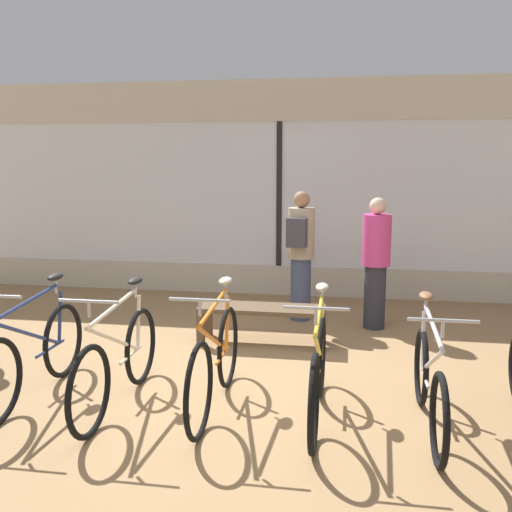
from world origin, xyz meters
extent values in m
plane|color=#99754C|center=(0.00, 0.00, 0.00)|extent=(24.00, 24.00, 0.00)
cube|color=beige|center=(0.00, 3.69, 0.23)|extent=(12.00, 0.08, 0.45)
cube|color=white|center=(0.00, 3.69, 1.52)|extent=(12.00, 0.04, 2.15)
cube|color=beige|center=(0.00, 3.69, 2.90)|extent=(12.00, 0.08, 0.60)
cube|color=black|center=(0.00, 3.66, 1.52)|extent=(0.08, 0.02, 2.15)
torus|color=black|center=(-1.60, 0.01, 0.35)|extent=(0.05, 0.70, 0.70)
cylinder|color=navy|center=(-1.60, -0.56, 0.59)|extent=(0.03, 0.99, 0.51)
cylinder|color=navy|center=(-1.60, -0.03, 0.59)|extent=(0.03, 0.11, 0.49)
cylinder|color=navy|center=(-1.60, -0.53, 0.87)|extent=(0.03, 0.92, 0.10)
cylinder|color=navy|center=(-1.60, -0.23, 0.35)|extent=(0.03, 0.48, 0.03)
cylinder|color=#B2B2B7|center=(-1.60, -0.07, 0.90)|extent=(0.02, 0.02, 0.14)
ellipsoid|color=black|center=(-1.60, -0.07, 0.98)|extent=(0.11, 0.22, 0.06)
torus|color=black|center=(-0.81, -0.03, 0.35)|extent=(0.05, 0.70, 0.70)
torus|color=black|center=(-0.81, -1.08, 0.35)|extent=(0.05, 0.70, 0.70)
cylinder|color=beige|center=(-0.81, -0.60, 0.59)|extent=(0.03, 0.99, 0.51)
cylinder|color=beige|center=(-0.81, -0.07, 0.59)|extent=(0.03, 0.11, 0.49)
cylinder|color=beige|center=(-0.81, -0.57, 0.86)|extent=(0.03, 0.92, 0.10)
cylinder|color=beige|center=(-0.81, -0.27, 0.35)|extent=(0.03, 0.48, 0.03)
cylinder|color=#B2B2B7|center=(-0.81, -0.11, 0.90)|extent=(0.02, 0.02, 0.14)
ellipsoid|color=black|center=(-0.81, -0.11, 0.98)|extent=(0.11, 0.22, 0.06)
cylinder|color=#B2B2B7|center=(-0.81, -1.02, 0.96)|extent=(0.02, 0.02, 0.12)
cylinder|color=#ADADB2|center=(-0.81, -1.02, 1.02)|extent=(0.46, 0.02, 0.02)
torus|color=black|center=(-0.01, 0.03, 0.37)|extent=(0.04, 0.73, 0.73)
torus|color=black|center=(-0.01, -0.97, 0.37)|extent=(0.04, 0.73, 0.73)
cylinder|color=orange|center=(-0.01, -0.51, 0.61)|extent=(0.03, 0.94, 0.51)
cylinder|color=orange|center=(-0.01, -0.01, 0.61)|extent=(0.03, 0.11, 0.49)
cylinder|color=orange|center=(-0.01, -0.48, 0.88)|extent=(0.03, 0.87, 0.10)
cylinder|color=orange|center=(-0.01, -0.19, 0.37)|extent=(0.03, 0.45, 0.03)
cylinder|color=#B2B2B7|center=(-0.01, -0.05, 0.92)|extent=(0.02, 0.02, 0.14)
ellipsoid|color=#B2A893|center=(-0.01, -0.05, 1.00)|extent=(0.11, 0.22, 0.06)
cylinder|color=#B2B2B7|center=(-0.01, -0.91, 0.98)|extent=(0.02, 0.02, 0.12)
cylinder|color=#ADADB2|center=(-0.01, -0.91, 1.04)|extent=(0.46, 0.02, 0.02)
torus|color=black|center=(0.84, -0.03, 0.36)|extent=(0.05, 0.71, 0.71)
torus|color=black|center=(0.84, -1.03, 0.36)|extent=(0.05, 0.71, 0.71)
cylinder|color=gold|center=(0.84, -0.57, 0.60)|extent=(0.03, 0.93, 0.51)
cylinder|color=gold|center=(0.84, -0.07, 0.60)|extent=(0.03, 0.11, 0.49)
cylinder|color=gold|center=(0.84, -0.54, 0.87)|extent=(0.03, 0.86, 0.10)
cylinder|color=gold|center=(0.84, -0.26, 0.36)|extent=(0.03, 0.45, 0.03)
cylinder|color=#B2B2B7|center=(0.84, -0.11, 0.91)|extent=(0.02, 0.02, 0.14)
ellipsoid|color=#B2A893|center=(0.84, -0.11, 0.99)|extent=(0.11, 0.22, 0.06)
cylinder|color=#B2B2B7|center=(0.84, -0.97, 0.97)|extent=(0.02, 0.02, 0.12)
cylinder|color=#ADADB2|center=(0.84, -0.97, 1.03)|extent=(0.46, 0.02, 0.02)
torus|color=black|center=(1.68, -0.08, 0.32)|extent=(0.05, 0.65, 0.65)
torus|color=black|center=(1.68, -1.09, 0.32)|extent=(0.05, 0.65, 0.65)
cylinder|color=#BCBCC1|center=(1.68, -0.63, 0.56)|extent=(0.03, 0.94, 0.51)
cylinder|color=#BCBCC1|center=(1.68, -0.12, 0.56)|extent=(0.03, 0.11, 0.49)
cylinder|color=#BCBCC1|center=(1.68, -0.60, 0.84)|extent=(0.03, 0.87, 0.10)
cylinder|color=#BCBCC1|center=(1.68, -0.31, 0.32)|extent=(0.03, 0.45, 0.03)
cylinder|color=#B2B2B7|center=(1.68, -0.16, 0.87)|extent=(0.02, 0.02, 0.14)
ellipsoid|color=brown|center=(1.68, -0.16, 0.95)|extent=(0.11, 0.22, 0.06)
cylinder|color=#B2B2B7|center=(1.68, -1.03, 0.93)|extent=(0.02, 0.02, 0.12)
cylinder|color=#ADADB2|center=(1.68, -1.03, 0.99)|extent=(0.46, 0.02, 0.02)
cube|color=brown|center=(0.11, 1.28, 0.40)|extent=(1.40, 0.44, 0.05)
cube|color=brown|center=(-0.55, 1.10, 0.19)|extent=(0.08, 0.08, 0.38)
cube|color=brown|center=(0.77, 1.10, 0.19)|extent=(0.08, 0.08, 0.38)
cube|color=brown|center=(-0.55, 1.46, 0.19)|extent=(0.08, 0.08, 0.38)
cube|color=brown|center=(0.77, 1.46, 0.19)|extent=(0.08, 0.08, 0.38)
cylinder|color=#424C6B|center=(0.45, 2.34, 0.40)|extent=(0.30, 0.30, 0.81)
cylinder|color=tan|center=(0.45, 2.34, 1.13)|extent=(0.39, 0.39, 0.64)
sphere|color=#9E7051|center=(0.45, 2.34, 1.55)|extent=(0.21, 0.21, 0.21)
cube|color=#38383D|center=(0.41, 2.10, 1.16)|extent=(0.26, 0.18, 0.36)
cylinder|color=#2D2D38|center=(1.38, 2.11, 0.39)|extent=(0.37, 0.37, 0.78)
cylinder|color=#D13D84|center=(1.38, 2.11, 1.09)|extent=(0.48, 0.48, 0.62)
sphere|color=beige|center=(1.38, 2.11, 1.50)|extent=(0.20, 0.20, 0.20)
camera|label=1|loc=(1.06, -4.81, 2.03)|focal=40.00mm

